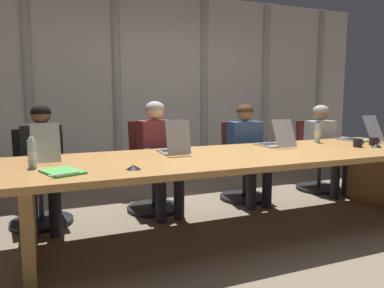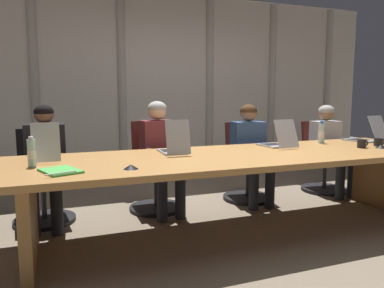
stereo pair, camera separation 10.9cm
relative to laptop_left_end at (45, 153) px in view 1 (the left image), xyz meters
The scene contains 22 objects.
ground_plane 1.89m from the laptop_left_end, ahead, with size 14.11×14.11×0.00m, color #7F705B.
conference_table 1.72m from the laptop_left_end, ahead, with size 4.16×1.22×0.73m.
curtain_backdrop 2.77m from the laptop_left_end, 51.40° to the left, with size 7.05×0.17×2.75m.
laptop_left_end is the anchor object (origin of this frame).
laptop_left_mid 1.10m from the laptop_left_end, ahead, with size 0.23×0.41×0.32m.
laptop_center 2.23m from the laptop_left_end, ahead, with size 0.26×0.44×0.29m.
laptop_right_mid 3.43m from the laptop_left_end, ahead, with size 0.27×0.50×0.31m.
office_chair_left_end 0.82m from the laptop_left_end, 95.10° to the left, with size 0.60×0.60×0.93m.
office_chair_left_mid 1.37m from the laptop_left_end, 31.91° to the left, with size 0.60×0.60×0.98m.
office_chair_center 2.41m from the laptop_left_end, 16.79° to the left, with size 0.60×0.61×0.93m.
office_chair_right_mid 3.53m from the laptop_left_end, 11.27° to the left, with size 0.60×0.60×0.92m.
person_left_end 0.54m from the laptop_left_end, 92.24° to the left, with size 0.40×0.56×1.18m.
person_left_mid 1.25m from the laptop_left_end, 25.08° to the left, with size 0.40×0.57×1.21m.
person_center 2.30m from the laptop_left_end, 13.29° to the left, with size 0.42×0.56×1.16m.
person_right_mid 3.44m from the laptop_left_end, ahead, with size 0.39×0.56×1.14m.
water_bottle_primary 2.88m from the laptop_left_end, ahead, with size 0.07×0.07×0.24m.
water_bottle_secondary 0.30m from the laptop_left_end, 108.97° to the right, with size 0.06×0.06×0.23m.
coffee_mug_near 3.04m from the laptop_left_end, ahead, with size 0.13×0.09×0.09m.
coffee_mug_far 3.30m from the laptop_left_end, ahead, with size 0.13×0.09×0.09m.
conference_mic_left_side 3.21m from the laptop_left_end, ahead, with size 0.11×0.11×0.04m, color black.
conference_mic_middle 0.85m from the laptop_left_end, 47.36° to the right, with size 0.11×0.11×0.04m, color black.
spiral_notepad 0.57m from the laptop_left_end, 80.22° to the right, with size 0.31×0.36×0.03m.
Camera 1 is at (-1.73, -2.92, 1.26)m, focal length 34.54 mm.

